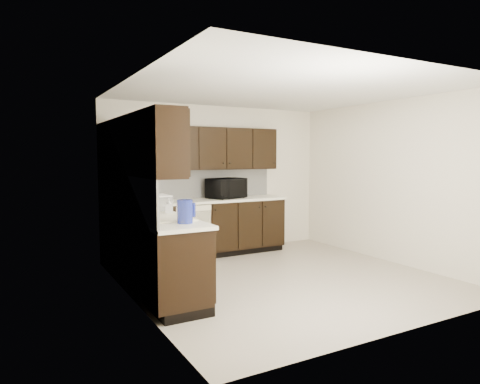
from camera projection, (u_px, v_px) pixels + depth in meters
name	position (u px, v px, depth m)	size (l,w,h in m)	color
floor	(283.00, 278.00, 5.76)	(4.00, 4.00, 0.00)	#ACA08E
ceiling	(285.00, 90.00, 5.55)	(4.00, 4.00, 0.00)	white
wall_back	(218.00, 179.00, 7.40)	(4.00, 0.02, 2.50)	silver
wall_left	(134.00, 192.00, 4.69)	(0.02, 4.00, 2.50)	silver
wall_right	(390.00, 182.00, 6.62)	(0.02, 4.00, 2.50)	silver
wall_front	(409.00, 199.00, 3.91)	(4.00, 0.02, 2.50)	silver
lower_cabinets	(182.00, 241.00, 6.20)	(3.00, 2.80, 0.90)	black
countertop	(182.00, 206.00, 6.16)	(3.03, 2.83, 0.04)	white
backsplash	(163.00, 188.00, 6.22)	(3.00, 2.80, 0.48)	silver
upper_cabinets	(173.00, 147.00, 6.13)	(3.00, 2.80, 0.70)	black
dishwasher	(194.00, 227.00, 6.60)	(0.58, 0.04, 0.78)	#F1EAC5
sink	(163.00, 223.00, 4.86)	(0.54, 0.82, 0.42)	#F1EAC5
microwave	(226.00, 188.00, 7.17)	(0.61, 0.41, 0.34)	black
soap_bottle_a	(169.00, 206.00, 5.16)	(0.09, 0.09, 0.19)	gray
soap_bottle_b	(141.00, 206.00, 4.96)	(0.09, 0.10, 0.25)	gray
toaster_oven	(120.00, 196.00, 6.33)	(0.35, 0.26, 0.22)	#B7B6B9
storage_bin	(148.00, 204.00, 5.47)	(0.50, 0.37, 0.20)	white
blue_pitcher	(185.00, 211.00, 4.48)	(0.17, 0.17, 0.25)	#10209B
teal_tumbler	(141.00, 198.00, 6.10)	(0.09, 0.09, 0.20)	#0D9196
paper_towel_roll	(137.00, 195.00, 6.07)	(0.14, 0.14, 0.30)	white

